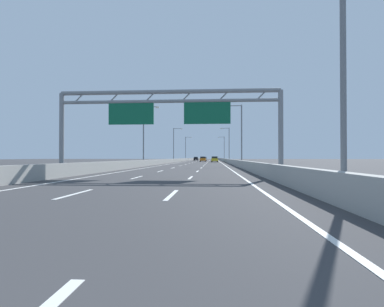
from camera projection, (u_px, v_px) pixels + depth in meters
ground_plane at (203, 161)px, 98.19m from camera, size 260.00×260.00×0.00m
lane_dash_left_1 at (75, 194)px, 11.04m from camera, size 0.16×3.00×0.01m
lane_dash_left_2 at (137, 177)px, 20.02m from camera, size 0.16×3.00×0.01m
lane_dash_left_3 at (160, 171)px, 29.00m from camera, size 0.16×3.00×0.01m
lane_dash_left_4 at (173, 168)px, 37.98m from camera, size 0.16×3.00×0.01m
lane_dash_left_5 at (181, 166)px, 46.95m from camera, size 0.16×3.00×0.01m
lane_dash_left_6 at (186, 164)px, 55.93m from camera, size 0.16×3.00×0.01m
lane_dash_left_7 at (190, 163)px, 64.91m from camera, size 0.16×3.00×0.01m
lane_dash_left_8 at (192, 163)px, 73.88m from camera, size 0.16×3.00×0.01m
lane_dash_left_9 at (195, 162)px, 82.86m from camera, size 0.16×3.00×0.01m
lane_dash_left_10 at (196, 162)px, 91.84m from camera, size 0.16×3.00×0.01m
lane_dash_left_11 at (198, 161)px, 100.81m from camera, size 0.16×3.00×0.01m
lane_dash_left_12 at (199, 161)px, 109.79m from camera, size 0.16×3.00×0.01m
lane_dash_left_13 at (200, 161)px, 118.77m from camera, size 0.16×3.00×0.01m
lane_dash_left_14 at (201, 160)px, 127.75m from camera, size 0.16×3.00×0.01m
lane_dash_left_15 at (202, 160)px, 136.72m from camera, size 0.16×3.00×0.01m
lane_dash_left_16 at (203, 160)px, 145.70m from camera, size 0.16×3.00×0.01m
lane_dash_left_17 at (203, 160)px, 154.68m from camera, size 0.16×3.00×0.01m
lane_dash_right_1 at (172, 195)px, 10.79m from camera, size 0.16×3.00×0.01m
lane_dash_right_2 at (190, 178)px, 19.77m from camera, size 0.16×3.00×0.01m
lane_dash_right_3 at (198, 171)px, 28.75m from camera, size 0.16×3.00×0.01m
lane_dash_right_4 at (201, 168)px, 37.72m from camera, size 0.16×3.00×0.01m
lane_dash_right_5 at (204, 166)px, 46.70m from camera, size 0.16×3.00×0.01m
lane_dash_right_6 at (205, 164)px, 55.68m from camera, size 0.16×3.00×0.01m
lane_dash_right_7 at (206, 163)px, 64.65m from camera, size 0.16×3.00×0.01m
lane_dash_right_8 at (207, 163)px, 73.63m from camera, size 0.16×3.00×0.01m
lane_dash_right_9 at (208, 162)px, 82.61m from camera, size 0.16×3.00×0.01m
lane_dash_right_10 at (208, 162)px, 91.58m from camera, size 0.16×3.00×0.01m
lane_dash_right_11 at (209, 161)px, 100.56m from camera, size 0.16×3.00×0.01m
lane_dash_right_12 at (209, 161)px, 109.54m from camera, size 0.16×3.00×0.01m
lane_dash_right_13 at (209, 161)px, 118.52m from camera, size 0.16×3.00×0.01m
lane_dash_right_14 at (210, 160)px, 127.49m from camera, size 0.16×3.00×0.01m
lane_dash_right_15 at (210, 160)px, 136.47m from camera, size 0.16×3.00×0.01m
lane_dash_right_16 at (210, 160)px, 145.45m from camera, size 0.16×3.00×0.01m
lane_dash_right_17 at (210, 160)px, 154.42m from camera, size 0.16×3.00×0.01m
edge_line_left at (184, 162)px, 86.59m from camera, size 0.16×176.00×0.01m
edge_line_right at (220, 162)px, 85.86m from camera, size 0.16×176.00×0.01m
barrier_left at (185, 160)px, 108.66m from camera, size 0.45×220.00×0.95m
barrier_right at (223, 160)px, 107.69m from camera, size 0.45×220.00×0.95m
sign_gantry at (168, 110)px, 22.10m from camera, size 16.66×0.36×6.36m
streetlamp_right_near at (336, 39)px, 10.18m from camera, size 2.58×0.28×9.50m
streetlamp_left_mid at (145, 132)px, 47.35m from camera, size 2.58×0.28×9.50m
streetlamp_right_mid at (240, 131)px, 46.30m from camera, size 2.58×0.28×9.50m
streetlamp_left_far at (174, 143)px, 83.46m from camera, size 2.58×0.28×9.50m
streetlamp_right_far at (228, 143)px, 82.41m from camera, size 2.58×0.28×9.50m
streetlamp_left_distant at (186, 147)px, 119.58m from camera, size 2.58×0.28×9.50m
streetlamp_right_distant at (224, 147)px, 118.53m from camera, size 2.58×0.28×9.50m
black_car at (196, 159)px, 120.49m from camera, size 1.72×4.64×1.50m
orange_car at (203, 159)px, 92.44m from camera, size 1.75×4.50×1.56m
green_car at (215, 159)px, 92.48m from camera, size 1.73×4.29×1.45m
silver_car at (205, 159)px, 114.73m from camera, size 1.72×4.46×1.44m
yellow_car at (215, 159)px, 82.36m from camera, size 1.82×4.44×1.56m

